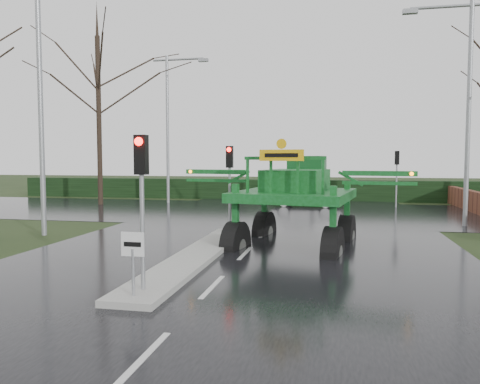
% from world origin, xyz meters
% --- Properties ---
extents(ground, '(140.00, 140.00, 0.00)m').
position_xyz_m(ground, '(0.00, 0.00, 0.00)').
color(ground, black).
rests_on(ground, ground).
extents(road_main, '(14.00, 80.00, 0.02)m').
position_xyz_m(road_main, '(0.00, 10.00, 0.00)').
color(road_main, black).
rests_on(road_main, ground).
extents(road_cross, '(80.00, 12.00, 0.02)m').
position_xyz_m(road_cross, '(0.00, 16.00, 0.01)').
color(road_cross, black).
rests_on(road_cross, ground).
extents(median_island, '(1.20, 10.00, 0.16)m').
position_xyz_m(median_island, '(-1.30, 3.00, 0.09)').
color(median_island, gray).
rests_on(median_island, ground).
extents(hedge_row, '(44.00, 0.90, 1.50)m').
position_xyz_m(hedge_row, '(0.00, 24.00, 0.75)').
color(hedge_row, black).
rests_on(hedge_row, ground).
extents(keep_left_sign, '(0.50, 0.07, 1.35)m').
position_xyz_m(keep_left_sign, '(-1.30, -1.50, 1.06)').
color(keep_left_sign, gray).
rests_on(keep_left_sign, ground).
extents(traffic_signal_near, '(0.26, 0.33, 3.52)m').
position_xyz_m(traffic_signal_near, '(-1.30, -1.01, 2.59)').
color(traffic_signal_near, gray).
rests_on(traffic_signal_near, ground).
extents(traffic_signal_mid, '(0.26, 0.33, 3.52)m').
position_xyz_m(traffic_signal_mid, '(-1.30, 7.49, 2.59)').
color(traffic_signal_mid, gray).
rests_on(traffic_signal_mid, ground).
extents(traffic_signal_far, '(0.26, 0.33, 3.52)m').
position_xyz_m(traffic_signal_far, '(6.50, 20.01, 2.59)').
color(traffic_signal_far, gray).
rests_on(traffic_signal_far, ground).
extents(street_light_left_near, '(3.85, 0.30, 10.00)m').
position_xyz_m(street_light_left_near, '(-8.19, 6.00, 5.99)').
color(street_light_left_near, gray).
rests_on(street_light_left_near, ground).
extents(street_light_right, '(3.85, 0.30, 10.00)m').
position_xyz_m(street_light_right, '(8.19, 12.00, 5.99)').
color(street_light_right, gray).
rests_on(street_light_right, ground).
extents(street_light_left_far, '(3.85, 0.30, 10.00)m').
position_xyz_m(street_light_left_far, '(-8.19, 20.00, 5.99)').
color(street_light_left_far, gray).
rests_on(street_light_left_far, ground).
extents(tree_left_far, '(7.70, 7.70, 13.26)m').
position_xyz_m(tree_left_far, '(-12.50, 18.00, 7.15)').
color(tree_left_far, black).
rests_on(tree_left_far, ground).
extents(crop_sprayer, '(8.10, 5.60, 4.57)m').
position_xyz_m(crop_sprayer, '(-0.47, 5.10, 2.16)').
color(crop_sprayer, black).
rests_on(crop_sprayer, ground).
extents(white_sedan, '(4.54, 1.89, 1.46)m').
position_xyz_m(white_sedan, '(0.99, 19.36, 0.00)').
color(white_sedan, silver).
rests_on(white_sedan, ground).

